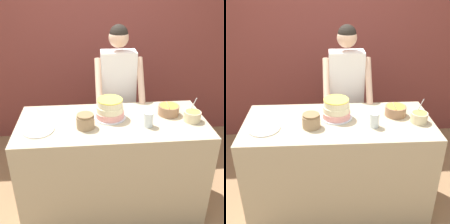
% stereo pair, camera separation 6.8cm
% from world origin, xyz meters
% --- Properties ---
extents(wall_back, '(10.00, 0.05, 2.60)m').
position_xyz_m(wall_back, '(0.00, 1.78, 1.30)').
color(wall_back, brown).
rests_on(wall_back, ground_plane).
extents(counter, '(1.61, 0.72, 0.93)m').
position_xyz_m(counter, '(0.00, 0.36, 0.47)').
color(counter, tan).
rests_on(counter, ground_plane).
extents(person_baker, '(0.48, 0.45, 1.63)m').
position_xyz_m(person_baker, '(0.12, 0.97, 1.00)').
color(person_baker, '#2D2D38').
rests_on(person_baker, ground_plane).
extents(cake, '(0.28, 0.28, 0.18)m').
position_xyz_m(cake, '(-0.02, 0.43, 1.02)').
color(cake, silver).
rests_on(cake, counter).
extents(frosting_bowl_olive, '(0.14, 0.14, 0.19)m').
position_xyz_m(frosting_bowl_olive, '(0.68, 0.31, 0.98)').
color(frosting_bowl_olive, beige).
rests_on(frosting_bowl_olive, counter).
extents(frosting_bowl_orange, '(0.18, 0.18, 0.15)m').
position_xyz_m(frosting_bowl_orange, '(0.51, 0.44, 0.98)').
color(frosting_bowl_orange, '#936B4C').
rests_on(frosting_bowl_orange, counter).
extents(drinking_glass, '(0.08, 0.08, 0.12)m').
position_xyz_m(drinking_glass, '(0.29, 0.25, 1.00)').
color(drinking_glass, silver).
rests_on(drinking_glass, counter).
extents(ceramic_plate, '(0.25, 0.25, 0.01)m').
position_xyz_m(ceramic_plate, '(-0.61, 0.25, 0.94)').
color(ceramic_plate, white).
rests_on(ceramic_plate, counter).
extents(stoneware_jar, '(0.15, 0.15, 0.12)m').
position_xyz_m(stoneware_jar, '(-0.23, 0.27, 0.99)').
color(stoneware_jar, '#9E7F5B').
rests_on(stoneware_jar, counter).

